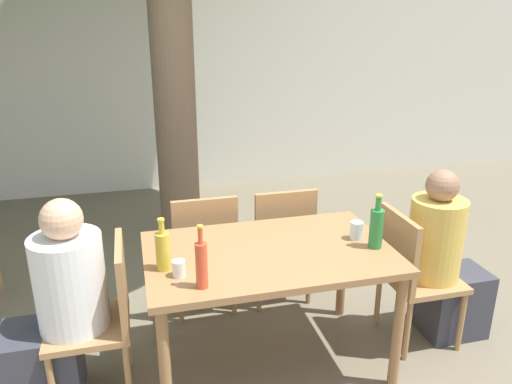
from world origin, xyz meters
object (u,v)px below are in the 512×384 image
patio_chair_0 (103,312)px  person_seated_1 (444,265)px  patio_chair_1 (411,270)px  oil_cruet_0 (163,250)px  patio_chair_2 (204,246)px  patio_chair_3 (281,238)px  person_seated_0 (58,315)px  drinking_glass_1 (179,268)px  dining_table_front (269,264)px  soda_bottle_2 (201,264)px  drinking_glass_0 (356,230)px  green_bottle_1 (376,227)px

patio_chair_0 → person_seated_1: person_seated_1 is taller
patio_chair_1 → oil_cruet_0: bearing=92.8°
patio_chair_0 → patio_chair_2: same height
patio_chair_3 → person_seated_0: 1.60m
person_seated_0 → person_seated_1: bearing=90.0°
patio_chair_0 → oil_cruet_0: size_ratio=3.13×
oil_cruet_0 → drinking_glass_1: bearing=-54.0°
patio_chair_2 → person_seated_0: bearing=37.2°
patio_chair_3 → person_seated_1: size_ratio=0.78×
patio_chair_0 → oil_cruet_0: bearing=77.4°
patio_chair_2 → patio_chair_1: bearing=151.1°
dining_table_front → patio_chair_0: patio_chair_0 is taller
oil_cruet_0 → drinking_glass_1: (0.07, -0.09, -0.07)m
oil_cruet_0 → soda_bottle_2: size_ratio=0.87×
patio_chair_2 → drinking_glass_0: size_ratio=8.26×
patio_chair_3 → drinking_glass_0: patio_chair_3 is taller
patio_chair_3 → soda_bottle_2: (-0.71, -0.98, 0.39)m
oil_cruet_0 → patio_chair_0: bearing=167.4°
patio_chair_1 → drinking_glass_0: size_ratio=8.26×
green_bottle_1 → soda_bottle_2: size_ratio=0.97×
dining_table_front → drinking_glass_1: (-0.53, -0.17, 0.13)m
patio_chair_3 → green_bottle_1: bearing=112.4°
dining_table_front → drinking_glass_0: 0.57m
green_bottle_1 → soda_bottle_2: soda_bottle_2 is taller
person_seated_1 → drinking_glass_0: bearing=88.3°
patio_chair_2 → drinking_glass_0: (0.83, -0.65, 0.31)m
dining_table_front → person_seated_0: (-1.17, -0.00, -0.15)m
patio_chair_0 → drinking_glass_1: patio_chair_0 is taller
drinking_glass_1 → patio_chair_3: bearing=46.1°
green_bottle_1 → drinking_glass_0: (-0.06, 0.13, -0.07)m
dining_table_front → soda_bottle_2: bearing=-144.2°
patio_chair_1 → person_seated_1: size_ratio=0.78×
green_bottle_1 → soda_bottle_2: 1.05m
patio_chair_3 → person_seated_0: person_seated_0 is taller
dining_table_front → patio_chair_3: (0.28, 0.67, -0.17)m
patio_chair_3 → drinking_glass_0: bearing=112.1°
patio_chair_2 → person_seated_0: size_ratio=0.77×
person_seated_0 → oil_cruet_0: bearing=82.4°
patio_chair_0 → drinking_glass_0: 1.52m
drinking_glass_0 → patio_chair_1: bearing=-2.8°
green_bottle_1 → oil_cruet_0: bearing=178.3°
patio_chair_1 → green_bottle_1: 0.52m
soda_bottle_2 → drinking_glass_1: 0.19m
dining_table_front → person_seated_1: 1.18m
patio_chair_0 → drinking_glass_1: 0.53m
oil_cruet_0 → green_bottle_1: green_bottle_1 is taller
person_seated_1 → drinking_glass_1: bearing=95.7°
dining_table_front → drinking_glass_1: size_ratio=16.33×
soda_bottle_2 → dining_table_front: bearing=35.8°
soda_bottle_2 → drinking_glass_1: bearing=125.4°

